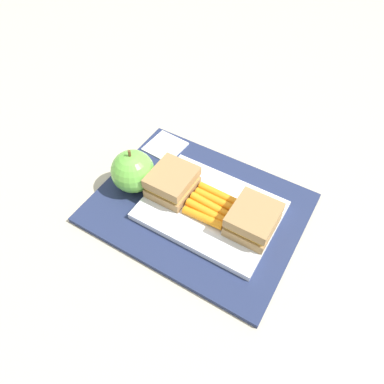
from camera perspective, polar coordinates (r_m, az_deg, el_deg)
The scene contains 8 objects.
ground_plane at distance 0.65m, azimuth 0.95°, elevation -2.80°, with size 2.40×2.40×0.00m, color #B7AD99.
lunchbag_mat at distance 0.64m, azimuth 0.95°, elevation -2.54°, with size 0.36×0.28×0.01m, color navy.
food_tray at distance 0.63m, azimuth 2.93°, elevation -2.87°, with size 0.23×0.17×0.01m, color white.
sandwich_half_left at distance 0.59m, azimuth 9.69°, elevation -4.34°, with size 0.07×0.08×0.04m.
sandwich_half_right at distance 0.63m, azimuth -3.15°, elevation 1.57°, with size 0.07×0.08×0.04m.
carrot_sticks_bundle at distance 0.62m, azimuth 2.96°, elevation -2.14°, with size 0.08×0.07×0.02m.
apple at distance 0.65m, azimuth -9.38°, elevation 3.25°, with size 0.08×0.08×0.09m.
paper_napkin at distance 0.74m, azimuth -4.26°, elevation 7.23°, with size 0.07×0.07×0.00m, color white.
Camera 1 is at (-0.19, 0.34, 0.52)m, focal length 33.58 mm.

